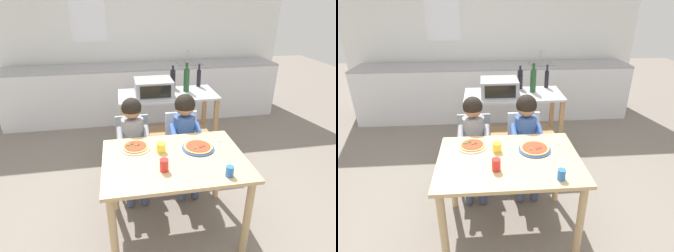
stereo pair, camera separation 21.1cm
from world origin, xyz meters
The scene contains 19 objects.
ground_plane centered at (0.00, 1.20, 0.00)m, with size 12.00×12.00×0.00m, color slate.
back_wall_tiled centered at (0.00, 3.06, 1.35)m, with size 4.97×0.14×2.70m.
kitchen_counter centered at (0.00, 2.65, 0.46)m, with size 4.48×0.60×1.11m.
kitchen_island_cart centered at (0.17, 1.31, 0.58)m, with size 1.19×0.56×0.86m.
toaster_oven centered at (0.00, 1.28, 0.96)m, with size 0.44×0.37×0.19m.
bottle_tall_green_wine centered at (0.28, 1.51, 0.99)m, with size 0.07×0.07×0.29m.
bottle_squat_spirits centered at (0.42, 1.36, 1.01)m, with size 0.07×0.07×0.35m.
bottle_brown_beer centered at (0.62, 1.53, 0.98)m, with size 0.05×0.05×0.30m.
dining_table centered at (0.00, 0.00, 0.64)m, with size 1.16×0.83×0.75m.
dining_chair_left centered at (-0.30, 0.69, 0.48)m, with size 0.36×0.36×0.81m.
dining_chair_right centered at (0.23, 0.70, 0.48)m, with size 0.36×0.36×0.81m.
child_in_grey_shirt centered at (-0.30, 0.58, 0.68)m, with size 0.32×0.42×1.05m.
child_in_blue_striped_shirt centered at (0.23, 0.58, 0.70)m, with size 0.32×0.42×1.05m.
pizza_plate_white centered at (-0.30, 0.21, 0.77)m, with size 0.25×0.25×0.03m.
pizza_plate_blue_rimmed centered at (0.23, 0.12, 0.77)m, with size 0.28×0.28×0.03m.
drinking_cup_red centered at (-0.11, -0.16, 0.80)m, with size 0.07×0.07×0.10m, color red.
drinking_cup_yellow centered at (-0.09, 0.12, 0.79)m, with size 0.08×0.08×0.08m, color yellow.
drinking_cup_blue centered at (0.35, -0.31, 0.79)m, with size 0.06×0.06×0.08m, color blue.
serving_spoon centered at (0.47, 0.26, 0.76)m, with size 0.01×0.01×0.14m, color #B7BABF.
Camera 2 is at (-0.18, -1.93, 1.96)m, focal length 29.92 mm.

